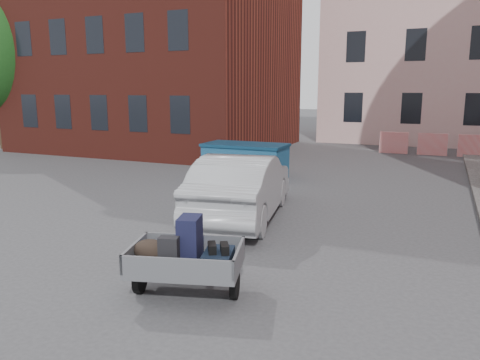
% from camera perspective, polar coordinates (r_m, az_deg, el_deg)
% --- Properties ---
extents(ground, '(120.00, 120.00, 0.00)m').
position_cam_1_polar(ground, '(9.80, -5.60, -6.96)').
color(ground, '#38383A').
rests_on(ground, ground).
extents(building_brick, '(12.00, 10.00, 14.00)m').
position_cam_1_polar(building_brick, '(25.41, -9.79, 19.96)').
color(building_brick, '#591E16').
rests_on(building_brick, ground).
extents(building_pink, '(16.00, 8.00, 14.00)m').
position_cam_1_polar(building_pink, '(30.43, 27.22, 17.44)').
color(building_pink, '#D4A6A3').
rests_on(building_pink, ground).
extents(far_building, '(6.00, 6.00, 8.00)m').
position_cam_1_polar(far_building, '(38.87, -16.19, 12.13)').
color(far_building, maroon).
rests_on(far_building, ground).
extents(barriers, '(4.70, 0.18, 1.00)m').
position_cam_1_polar(barriers, '(23.27, 22.41, 4.04)').
color(barriers, red).
rests_on(barriers, ground).
extents(trailer, '(1.84, 1.96, 1.20)m').
position_cam_1_polar(trailer, '(6.99, -6.68, -9.25)').
color(trailer, black).
rests_on(trailer, ground).
extents(dumpster, '(2.82, 1.47, 1.18)m').
position_cam_1_polar(dumpster, '(16.04, 0.66, 2.39)').
color(dumpster, '#1A517C').
rests_on(dumpster, ground).
extents(silver_car, '(2.41, 4.87, 1.53)m').
position_cam_1_polar(silver_car, '(11.00, 0.23, -0.75)').
color(silver_car, '#9FA2A6').
rests_on(silver_car, ground).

